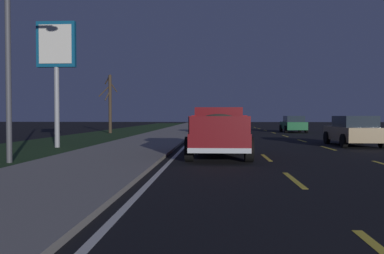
# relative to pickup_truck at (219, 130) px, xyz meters

# --- Properties ---
(ground) EXTENTS (144.00, 144.00, 0.00)m
(ground) POSITION_rel_pickup_truck_xyz_m (13.27, -3.50, -0.98)
(ground) COLOR black
(sidewalk_shoulder) EXTENTS (108.00, 4.00, 0.12)m
(sidewalk_shoulder) POSITION_rel_pickup_truck_xyz_m (13.27, 3.95, -0.92)
(sidewalk_shoulder) COLOR gray
(sidewalk_shoulder) RESTS_ON ground
(grass_verge) EXTENTS (108.00, 6.00, 0.01)m
(grass_verge) POSITION_rel_pickup_truck_xyz_m (13.27, 8.95, -0.98)
(grass_verge) COLOR #1E3819
(grass_verge) RESTS_ON ground
(lane_markings) EXTENTS (108.00, 7.04, 0.01)m
(lane_markings) POSITION_rel_pickup_truck_xyz_m (15.91, -0.41, -0.98)
(lane_markings) COLOR yellow
(lane_markings) RESTS_ON ground
(pickup_truck) EXTENTS (5.42, 2.29, 1.87)m
(pickup_truck) POSITION_rel_pickup_truck_xyz_m (0.00, 0.00, 0.00)
(pickup_truck) COLOR maroon
(pickup_truck) RESTS_ON ground
(sedan_blue) EXTENTS (4.41, 2.04, 1.54)m
(sedan_blue) POSITION_rel_pickup_truck_xyz_m (18.57, 0.18, -0.20)
(sedan_blue) COLOR navy
(sedan_blue) RESTS_ON ground
(sedan_tan) EXTENTS (4.42, 2.06, 1.54)m
(sedan_tan) POSITION_rel_pickup_truck_xyz_m (5.52, -6.94, -0.20)
(sedan_tan) COLOR #9E845B
(sedan_tan) RESTS_ON ground
(sedan_green) EXTENTS (4.43, 2.07, 1.54)m
(sedan_green) POSITION_rel_pickup_truck_xyz_m (22.20, -7.22, -0.20)
(sedan_green) COLOR #14592D
(sedan_green) RESTS_ON ground
(gas_price_sign) EXTENTS (0.27, 1.90, 6.10)m
(gas_price_sign) POSITION_rel_pickup_truck_xyz_m (3.68, 7.81, 3.55)
(gas_price_sign) COLOR #99999E
(gas_price_sign) RESTS_ON ground
(street_light_near) EXTENTS (0.36, 1.97, 7.33)m
(street_light_near) POSITION_rel_pickup_truck_xyz_m (-2.54, 6.56, 3.48)
(street_light_near) COLOR #4C4C51
(street_light_near) RESTS_ON ground
(bare_tree_far) EXTENTS (1.22, 1.55, 5.28)m
(bare_tree_far) POSITION_rel_pickup_truck_xyz_m (19.72, 9.50, 1.76)
(bare_tree_far) COLOR #423323
(bare_tree_far) RESTS_ON ground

